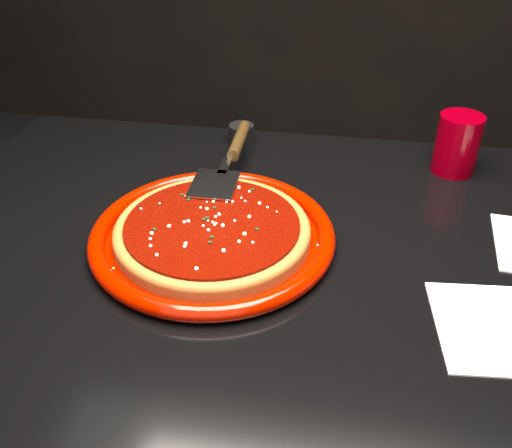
% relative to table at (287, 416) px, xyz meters
% --- Properties ---
extents(table, '(1.20, 0.80, 0.75)m').
position_rel_table_xyz_m(table, '(0.00, 0.00, 0.00)').
color(table, black).
rests_on(table, floor).
extents(plate, '(0.38, 0.38, 0.03)m').
position_rel_table_xyz_m(plate, '(-0.12, 0.00, 0.39)').
color(plate, '#810900').
rests_on(plate, table).
extents(pizza_crust, '(0.30, 0.30, 0.01)m').
position_rel_table_xyz_m(pizza_crust, '(-0.12, 0.00, 0.39)').
color(pizza_crust, brown).
rests_on(pizza_crust, plate).
extents(pizza_crust_rim, '(0.30, 0.30, 0.02)m').
position_rel_table_xyz_m(pizza_crust_rim, '(-0.12, 0.00, 0.40)').
color(pizza_crust_rim, brown).
rests_on(pizza_crust_rim, plate).
extents(pizza_sauce, '(0.27, 0.27, 0.01)m').
position_rel_table_xyz_m(pizza_sauce, '(-0.12, 0.00, 0.40)').
color(pizza_sauce, '#610800').
rests_on(pizza_sauce, plate).
extents(parmesan_dusting, '(0.25, 0.25, 0.01)m').
position_rel_table_xyz_m(parmesan_dusting, '(-0.12, 0.00, 0.41)').
color(parmesan_dusting, beige).
rests_on(parmesan_dusting, plate).
extents(basil_flecks, '(0.23, 0.23, 0.00)m').
position_rel_table_xyz_m(basil_flecks, '(-0.12, 0.00, 0.41)').
color(basil_flecks, black).
rests_on(basil_flecks, plate).
extents(pizza_server, '(0.09, 0.31, 0.02)m').
position_rel_table_xyz_m(pizza_server, '(-0.14, 0.19, 0.42)').
color(pizza_server, silver).
rests_on(pizza_server, plate).
extents(cup, '(0.09, 0.09, 0.11)m').
position_rel_table_xyz_m(cup, '(0.25, 0.29, 0.43)').
color(cup, '#7A000B').
rests_on(cup, table).
extents(napkin_a, '(0.17, 0.17, 0.00)m').
position_rel_table_xyz_m(napkin_a, '(0.27, -0.12, 0.38)').
color(napkin_a, silver).
rests_on(napkin_a, table).
extents(ramekin, '(0.05, 0.05, 0.04)m').
position_rel_table_xyz_m(ramekin, '(-0.14, 0.34, 0.39)').
color(ramekin, black).
rests_on(ramekin, table).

